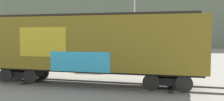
# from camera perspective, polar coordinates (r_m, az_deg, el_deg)

# --- Properties ---
(ground_plane) EXTENTS (260.00, 260.00, 0.00)m
(ground_plane) POSITION_cam_1_polar(r_m,az_deg,el_deg) (15.07, -9.86, -7.76)
(ground_plane) COLOR gray
(track) EXTENTS (60.00, 2.56, 0.08)m
(track) POSITION_cam_1_polar(r_m,az_deg,el_deg) (13.98, 5.11, -8.48)
(track) COLOR #4C4742
(track) RESTS_ON ground_plane
(freight_car) EXTENTS (13.09, 2.99, 4.28)m
(freight_car) POSITION_cam_1_polar(r_m,az_deg,el_deg) (14.28, -5.18, 1.53)
(freight_car) COLOR olive
(freight_car) RESTS_ON ground_plane
(flagpole) EXTENTS (0.62, 1.37, 9.90)m
(flagpole) POSITION_cam_1_polar(r_m,az_deg,el_deg) (24.15, 5.56, 11.41)
(flagpole) COLOR silver
(flagpole) RESTS_ON ground_plane
(hillside) EXTENTS (126.96, 33.64, 17.73)m
(hillside) POSITION_cam_1_polar(r_m,az_deg,el_deg) (70.24, 9.11, 6.92)
(hillside) COLOR slate
(hillside) RESTS_ON ground_plane
(parked_car_white) EXTENTS (4.60, 2.16, 1.61)m
(parked_car_white) POSITION_cam_1_polar(r_m,az_deg,el_deg) (21.68, -10.72, -1.98)
(parked_car_white) COLOR silver
(parked_car_white) RESTS_ON ground_plane
(parked_car_black) EXTENTS (4.18, 2.07, 1.60)m
(parked_car_black) POSITION_cam_1_polar(r_m,az_deg,el_deg) (19.80, 0.53, -2.48)
(parked_car_black) COLOR black
(parked_car_black) RESTS_ON ground_plane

